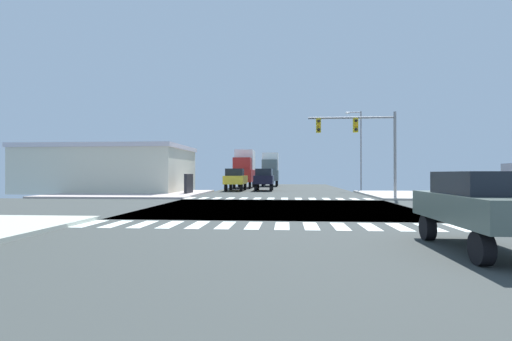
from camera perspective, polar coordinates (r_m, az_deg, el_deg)
ground at (r=20.83m, az=3.47°, el=-5.57°), size 90.00×90.00×0.05m
sidewalk_corner_ne at (r=35.12m, az=25.65°, el=-3.29°), size 12.00×12.00×0.14m
sidewalk_corner_nw at (r=35.43m, az=-17.67°, el=-3.29°), size 12.00×12.00×0.14m
crosswalk_near at (r=13.58m, az=1.78°, el=-8.19°), size 13.50×2.00×0.01m
crosswalk_far at (r=28.11m, az=3.26°, el=-4.18°), size 13.50×2.00×0.01m
traffic_signal_mast at (r=28.50m, az=15.26°, el=5.13°), size 6.23×0.55×6.24m
street_lamp at (r=42.75m, az=15.04°, el=3.89°), size 1.78×0.32×8.53m
bank_building at (r=40.32m, az=-20.79°, el=0.21°), size 16.39×9.84×4.55m
sedan_nearside_1 at (r=10.51m, az=30.56°, el=-4.29°), size 1.80×4.30×1.88m
suv_farside_1 at (r=40.82m, az=1.22°, el=-1.07°), size 1.96×4.60×2.34m
box_truck_crossing_1 at (r=49.03m, az=-1.73°, el=0.40°), size 2.40×7.20×4.85m
box_truck_trailing_3 at (r=56.04m, az=2.14°, el=0.29°), size 2.40×7.20×4.85m
pickup_middle_1 at (r=40.62m, az=-3.05°, el=-1.22°), size 2.00×5.10×2.35m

